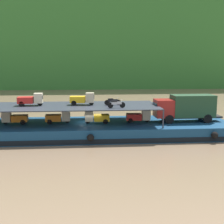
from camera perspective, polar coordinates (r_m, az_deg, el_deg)
name	(u,v)px	position (r m, az deg, el deg)	size (l,w,h in m)	color
ground_plane	(90,135)	(32.52, -4.39, -4.75)	(400.00, 400.00, 0.00)	#7F664C
hillside_far_bank	(89,20)	(108.96, -4.74, 18.04)	(114.45, 35.56, 42.74)	#33702D
cargo_barge	(90,129)	(32.33, -4.40, -3.48)	(32.00, 8.52, 1.50)	navy
covered_lorry	(186,107)	(33.56, 14.71, 0.97)	(7.88, 2.37, 3.10)	maroon
cargo_rack	(56,106)	(32.07, -11.27, 1.15)	(22.80, 7.15, 2.00)	#2D333D
mini_truck_lower_aft	(15,118)	(33.11, -19.13, -1.12)	(2.79, 1.29, 1.38)	orange
mini_truck_lower_mid	(58,117)	(32.24, -10.80, -1.04)	(2.79, 1.29, 1.38)	orange
mini_truck_lower_fore	(97,117)	(31.70, -3.14, -1.06)	(2.75, 1.21, 1.38)	gold
mini_truck_lower_bow	(139,116)	(32.40, 5.42, -0.86)	(2.79, 1.29, 1.38)	red
mini_truck_upper_mid	(31,99)	(32.75, -16.12, 2.46)	(2.80, 1.30, 1.38)	red
mini_truck_upper_fore	(83,99)	(32.20, -5.96, 2.67)	(2.79, 1.29, 1.38)	gold
motorcycle_upper_port	(116,104)	(29.78, 0.87, 1.66)	(1.90, 0.55, 0.87)	black
motorcycle_upper_centre	(113,101)	(31.88, 0.11, 2.19)	(1.90, 0.55, 0.87)	black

